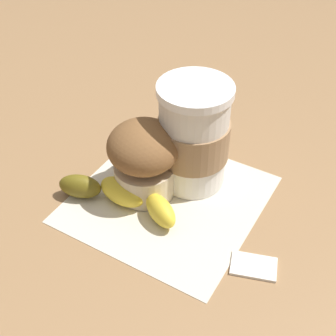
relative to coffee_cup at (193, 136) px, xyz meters
name	(u,v)px	position (x,y,z in m)	size (l,w,h in m)	color
ground_plane	(168,199)	(0.05, -0.02, -0.07)	(3.00, 3.00, 0.00)	#936D47
paper_napkin	(168,199)	(0.05, -0.02, -0.07)	(0.22, 0.22, 0.00)	beige
coffee_cup	(193,136)	(0.00, 0.00, 0.00)	(0.09, 0.09, 0.14)	silver
muffin	(144,157)	(0.04, -0.05, -0.01)	(0.09, 0.09, 0.10)	beige
banana	(120,195)	(0.07, -0.08, -0.05)	(0.08, 0.16, 0.03)	yellow
sugar_packet	(254,265)	(0.13, 0.09, -0.07)	(0.05, 0.03, 0.01)	white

